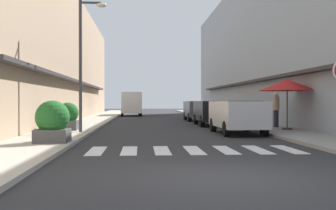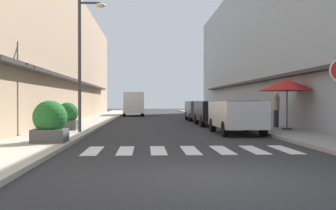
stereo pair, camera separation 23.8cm
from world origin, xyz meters
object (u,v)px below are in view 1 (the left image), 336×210
object	(u,v)px
delivery_van	(131,102)
pedestrian_walking_near	(276,109)
planter_corner	(52,122)
planter_midblock	(68,116)
planter_far	(234,115)
parked_car_near	(237,113)
street_lamp	(85,52)
parked_car_mid	(212,110)
cafe_umbrella	(287,85)
parked_car_far	(198,108)

from	to	relation	value
delivery_van	pedestrian_walking_near	bearing A→B (deg)	-69.02
delivery_van	planter_corner	world-z (taller)	delivery_van
planter_midblock	planter_far	bearing A→B (deg)	35.32
parked_car_near	street_lamp	world-z (taller)	street_lamp
delivery_van	pedestrian_walking_near	xyz separation A→B (m)	(7.94, -20.72, -0.33)
parked_car_mid	cafe_umbrella	size ratio (longest dim) A/B	1.68
street_lamp	parked_car_mid	bearing A→B (deg)	43.35
parked_car_near	planter_far	distance (m)	8.17
parked_car_mid	planter_midblock	bearing A→B (deg)	-146.61
parked_car_far	planter_corner	distance (m)	18.30
planter_corner	planter_far	distance (m)	15.22
planter_corner	pedestrian_walking_near	size ratio (longest dim) A/B	0.76
parked_car_mid	planter_far	bearing A→B (deg)	42.93
delivery_van	planter_far	size ratio (longest dim) A/B	5.30
parked_car_near	parked_car_far	bearing A→B (deg)	90.00
planter_corner	planter_midblock	world-z (taller)	planter_corner
planter_corner	street_lamp	bearing A→B (deg)	84.60
planter_midblock	street_lamp	bearing A→B (deg)	-53.76
parked_car_near	pedestrian_walking_near	xyz separation A→B (m)	(2.71, 2.84, 0.15)
cafe_umbrella	planter_far	size ratio (longest dim) A/B	2.59
delivery_van	parked_car_mid	bearing A→B (deg)	-73.06
parked_car_mid	parked_car_far	xyz separation A→B (m)	(0.00, 6.06, -0.00)
street_lamp	planter_midblock	bearing A→B (deg)	126.24
delivery_van	planter_midblock	xyz separation A→B (m)	(-2.40, -22.20, -0.65)
planter_corner	planter_midblock	distance (m)	5.80
delivery_van	cafe_umbrella	xyz separation A→B (m)	(7.89, -22.49, 0.81)
cafe_umbrella	planter_far	bearing A→B (deg)	97.80
parked_car_mid	planter_midblock	xyz separation A→B (m)	(-7.63, -5.03, -0.17)
parked_car_far	planter_corner	xyz separation A→B (m)	(-7.11, -16.86, -0.15)
parked_car_far	cafe_umbrella	xyz separation A→B (m)	(2.66, -11.38, 1.30)
parked_car_near	parked_car_far	size ratio (longest dim) A/B	1.01
parked_car_near	cafe_umbrella	size ratio (longest dim) A/B	1.63
street_lamp	pedestrian_walking_near	size ratio (longest dim) A/B	3.20
parked_car_mid	planter_far	world-z (taller)	parked_car_mid
parked_car_far	planter_far	bearing A→B (deg)	-69.05
street_lamp	pedestrian_walking_near	distance (m)	10.12
parked_car_near	cafe_umbrella	distance (m)	3.14
planter_corner	parked_car_far	bearing A→B (deg)	67.12
parked_car_near	delivery_van	bearing A→B (deg)	102.51
street_lamp	planter_far	bearing A→B (deg)	43.26
planter_far	pedestrian_walking_near	distance (m)	5.26
parked_car_near	planter_far	bearing A→B (deg)	77.90
parked_car_near	parked_car_mid	distance (m)	6.39
delivery_van	cafe_umbrella	world-z (taller)	cafe_umbrella
parked_car_mid	street_lamp	bearing A→B (deg)	-136.65
parked_car_mid	cafe_umbrella	world-z (taller)	cafe_umbrella
cafe_umbrella	planter_far	xyz separation A→B (m)	(-0.95, 6.91, -1.63)
parked_car_near	street_lamp	distance (m)	7.21
street_lamp	planter_corner	size ratio (longest dim) A/B	4.23
parked_car_far	planter_far	size ratio (longest dim) A/B	4.19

